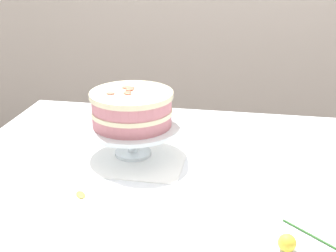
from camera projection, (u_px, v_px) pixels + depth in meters
The scene contains 6 objects.
dining_table at pixel (192, 200), 1.33m from camera, with size 1.40×1.00×0.74m.
linen_napkin at pixel (133, 155), 1.40m from camera, with size 0.32×0.32×0.00m, color white.
cake_stand at pixel (132, 130), 1.37m from camera, with size 0.29×0.29×0.10m.
layer_cake at pixel (132, 108), 1.34m from camera, with size 0.24×0.24×0.11m.
fallen_rose at pixel (289, 242), 0.96m from camera, with size 0.13×0.13×0.04m.
loose_petal_0 at pixel (81, 195), 1.18m from camera, with size 0.04×0.02×0.00m, color yellow.
Camera 1 is at (0.14, -1.17, 1.34)m, focal length 49.15 mm.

